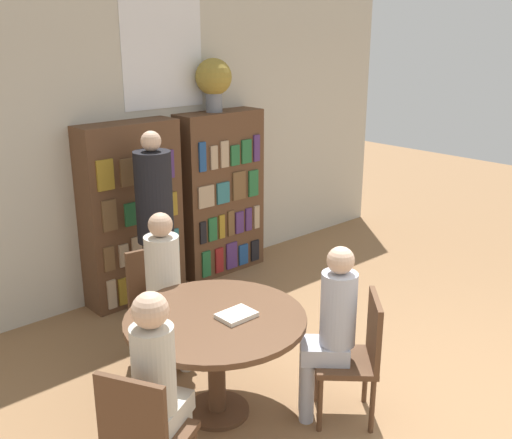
% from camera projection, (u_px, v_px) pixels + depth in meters
% --- Properties ---
extents(ground_plane, '(16.00, 16.00, 0.00)m').
position_uv_depth(ground_plane, '(459.00, 424.00, 4.03)').
color(ground_plane, olive).
extents(wall_back, '(6.40, 0.07, 3.00)m').
position_uv_depth(wall_back, '(165.00, 137.00, 5.96)').
color(wall_back, beige).
rests_on(wall_back, ground_plane).
extents(bookshelf_left, '(0.96, 0.34, 1.73)m').
position_uv_depth(bookshelf_left, '(132.00, 214.00, 5.67)').
color(bookshelf_left, brown).
rests_on(bookshelf_left, ground_plane).
extents(bookshelf_right, '(0.96, 0.34, 1.73)m').
position_uv_depth(bookshelf_right, '(221.00, 194.00, 6.37)').
color(bookshelf_right, brown).
rests_on(bookshelf_right, ground_plane).
extents(flower_vase, '(0.37, 0.37, 0.53)m').
position_uv_depth(flower_vase, '(214.00, 79.00, 5.97)').
color(flower_vase, slate).
rests_on(flower_vase, bookshelf_right).
extents(reading_table, '(1.21, 1.21, 0.74)m').
position_uv_depth(reading_table, '(216.00, 333.00, 3.97)').
color(reading_table, brown).
rests_on(reading_table, ground_plane).
extents(chair_near_camera, '(0.54, 0.54, 0.89)m').
position_uv_depth(chair_near_camera, '(144.00, 434.00, 3.17)').
color(chair_near_camera, brown).
rests_on(chair_near_camera, ground_plane).
extents(chair_left_side, '(0.46, 0.46, 0.89)m').
position_uv_depth(chair_left_side, '(157.00, 299.00, 4.76)').
color(chair_left_side, brown).
rests_on(chair_left_side, ground_plane).
extents(chair_far_side, '(0.57, 0.57, 0.89)m').
position_uv_depth(chair_far_side, '(357.00, 352.00, 3.97)').
color(chair_far_side, brown).
rests_on(chair_far_side, ground_plane).
extents(seated_reader_left, '(0.31, 0.39, 1.24)m').
position_uv_depth(seated_reader_left, '(165.00, 282.00, 4.55)').
color(seated_reader_left, beige).
rests_on(seated_reader_left, ground_plane).
extents(seated_reader_right, '(0.39, 0.39, 1.24)m').
position_uv_depth(seated_reader_right, '(330.00, 325.00, 3.92)').
color(seated_reader_right, '#B2B7C6').
rests_on(seated_reader_right, ground_plane).
extents(seated_reader_back, '(0.39, 0.36, 1.26)m').
position_uv_depth(seated_reader_back, '(159.00, 381.00, 3.27)').
color(seated_reader_back, beige).
rests_on(seated_reader_back, ground_plane).
extents(librarian_standing, '(0.32, 0.59, 1.73)m').
position_uv_depth(librarian_standing, '(154.00, 206.00, 5.21)').
color(librarian_standing, black).
rests_on(librarian_standing, ground_plane).
extents(open_book_on_table, '(0.24, 0.18, 0.03)m').
position_uv_depth(open_book_on_table, '(237.00, 315.00, 3.92)').
color(open_book_on_table, silver).
rests_on(open_book_on_table, reading_table).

